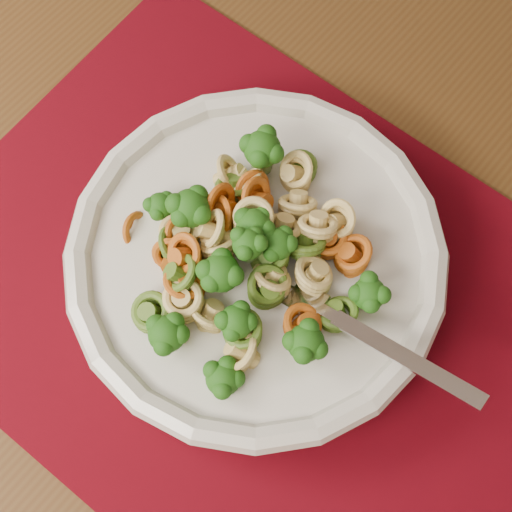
% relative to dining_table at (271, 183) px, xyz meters
% --- Properties ---
extents(dining_table, '(1.47, 1.22, 0.72)m').
position_rel_dining_table_xyz_m(dining_table, '(0.00, 0.00, 0.00)').
color(dining_table, '#482E14').
rests_on(dining_table, ground).
extents(placemat, '(0.58, 0.51, 0.00)m').
position_rel_dining_table_xyz_m(placemat, '(0.03, -0.14, 0.11)').
color(placemat, '#57030C').
rests_on(placemat, dining_table).
extents(pasta_bowl, '(0.27, 0.27, 0.05)m').
position_rel_dining_table_xyz_m(pasta_bowl, '(0.03, -0.13, 0.14)').
color(pasta_bowl, beige).
rests_on(pasta_bowl, placemat).
extents(pasta_broccoli_heap, '(0.23, 0.23, 0.06)m').
position_rel_dining_table_xyz_m(pasta_broccoli_heap, '(0.03, -0.13, 0.16)').
color(pasta_broccoli_heap, tan).
rests_on(pasta_broccoli_heap, pasta_bowl).
extents(fork, '(0.18, 0.08, 0.08)m').
position_rel_dining_table_xyz_m(fork, '(0.07, -0.15, 0.16)').
color(fork, silver).
rests_on(fork, pasta_bowl).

